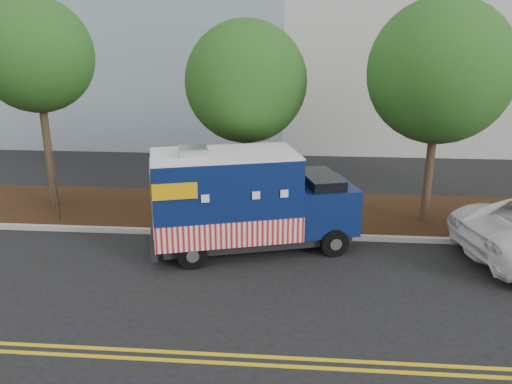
{
  "coord_description": "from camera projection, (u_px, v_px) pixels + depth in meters",
  "views": [
    {
      "loc": [
        2.7,
        -12.53,
        5.91
      ],
      "look_at": [
        1.62,
        0.6,
        1.68
      ],
      "focal_mm": 35.0,
      "sensor_mm": 36.0,
      "label": 1
    }
  ],
  "objects": [
    {
      "name": "ground",
      "position": [
        197.0,
        254.0,
        13.91
      ],
      "size": [
        120.0,
        120.0,
        0.0
      ],
      "primitive_type": "plane",
      "color": "black",
      "rests_on": "ground"
    },
    {
      "name": "centerline_near",
      "position": [
        152.0,
        351.0,
        9.68
      ],
      "size": [
        120.0,
        0.1,
        0.01
      ],
      "primitive_type": "cube",
      "color": "gold",
      "rests_on": "ground"
    },
    {
      "name": "curb",
      "position": [
        205.0,
        233.0,
        15.21
      ],
      "size": [
        120.0,
        0.18,
        0.15
      ],
      "primitive_type": "cube",
      "color": "#9E9E99",
      "rests_on": "ground"
    },
    {
      "name": "centerline_far",
      "position": [
        148.0,
        359.0,
        9.45
      ],
      "size": [
        120.0,
        0.1,
        0.01
      ],
      "primitive_type": "cube",
      "color": "gold",
      "rests_on": "ground"
    },
    {
      "name": "tree_b",
      "position": [
        246.0,
        82.0,
        15.97
      ],
      "size": [
        3.91,
        3.91,
        6.35
      ],
      "color": "#38281C",
      "rests_on": "ground"
    },
    {
      "name": "tree_c",
      "position": [
        440.0,
        72.0,
        14.59
      ],
      "size": [
        4.25,
        4.25,
        6.95
      ],
      "color": "#38281C",
      "rests_on": "ground"
    },
    {
      "name": "food_truck",
      "position": [
        243.0,
        203.0,
        13.88
      ],
      "size": [
        6.08,
        3.57,
        3.03
      ],
      "rotation": [
        0.0,
        0.0,
        0.28
      ],
      "color": "black",
      "rests_on": "ground"
    },
    {
      "name": "mulch_strip",
      "position": [
        216.0,
        210.0,
        17.21
      ],
      "size": [
        120.0,
        4.0,
        0.15
      ],
      "primitive_type": "cube",
      "color": "black",
      "rests_on": "ground"
    },
    {
      "name": "tree_a",
      "position": [
        36.0,
        56.0,
        15.98
      ],
      "size": [
        3.68,
        3.68,
        7.05
      ],
      "color": "#38281C",
      "rests_on": "ground"
    },
    {
      "name": "sign_post",
      "position": [
        55.0,
        189.0,
        15.76
      ],
      "size": [
        0.06,
        0.06,
        2.4
      ],
      "primitive_type": "cube",
      "color": "#473828",
      "rests_on": "ground"
    }
  ]
}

